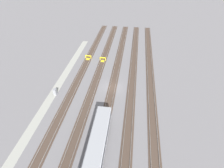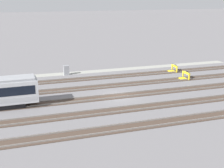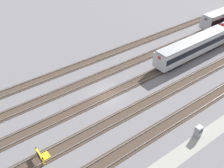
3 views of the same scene
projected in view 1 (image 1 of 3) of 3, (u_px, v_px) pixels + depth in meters
ground_plane at (112, 87)px, 45.57m from camera, size 400.00×400.00×0.00m
service_walkway at (60, 83)px, 47.13m from camera, size 54.00×2.00×0.01m
rail_track_nearest at (76, 84)px, 46.62m from camera, size 90.00×2.23×0.21m
rail_track_near_inner at (94, 86)px, 46.08m from camera, size 90.00×2.23×0.21m
rail_track_middle at (112, 87)px, 45.54m from camera, size 90.00×2.24×0.21m
rail_track_far_inner at (131, 89)px, 45.00m from camera, size 90.00×2.23×0.21m
rail_track_farthest at (151, 91)px, 44.46m from camera, size 90.00×2.23×0.21m
subway_car_front_row_left_inner at (96, 151)px, 29.00m from camera, size 18.04×3.07×3.70m
bumper_stop_nearest_track at (88, 57)px, 57.04m from camera, size 1.37×2.01×1.22m
bumper_stop_near_inner_track at (103, 59)px, 56.02m from camera, size 1.36×2.00×1.22m
electrical_cabinet at (55, 92)px, 42.91m from camera, size 0.90×0.73×1.60m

